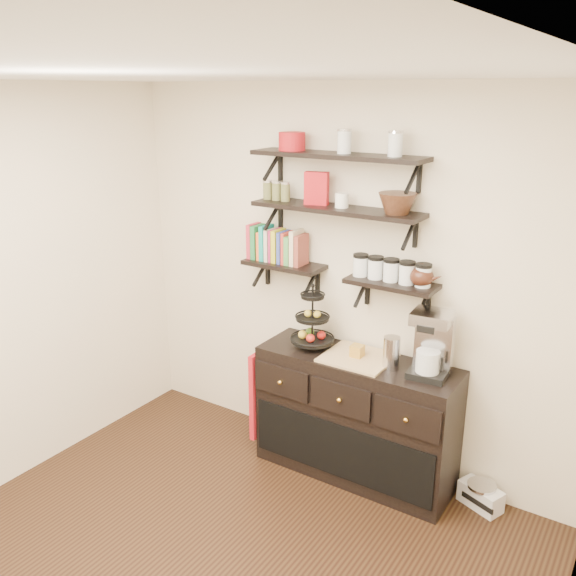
% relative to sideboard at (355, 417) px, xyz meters
% --- Properties ---
extents(ceiling, '(3.50, 3.50, 0.02)m').
position_rel_sideboard_xyz_m(ceiling, '(-0.25, -1.51, 2.25)').
color(ceiling, white).
rests_on(ceiling, back_wall).
extents(back_wall, '(3.50, 0.02, 2.70)m').
position_rel_sideboard_xyz_m(back_wall, '(-0.25, 0.24, 0.90)').
color(back_wall, beige).
rests_on(back_wall, ground).
extents(right_wall, '(0.02, 3.50, 2.70)m').
position_rel_sideboard_xyz_m(right_wall, '(1.50, -1.51, 0.90)').
color(right_wall, beige).
rests_on(right_wall, ground).
extents(shelf_top, '(1.20, 0.27, 0.23)m').
position_rel_sideboard_xyz_m(shelf_top, '(-0.25, 0.10, 1.78)').
color(shelf_top, black).
rests_on(shelf_top, back_wall).
extents(shelf_mid, '(1.20, 0.27, 0.23)m').
position_rel_sideboard_xyz_m(shelf_mid, '(-0.25, 0.10, 1.43)').
color(shelf_mid, black).
rests_on(shelf_mid, back_wall).
extents(shelf_low_left, '(0.60, 0.25, 0.23)m').
position_rel_sideboard_xyz_m(shelf_low_left, '(-0.67, 0.12, 0.98)').
color(shelf_low_left, black).
rests_on(shelf_low_left, back_wall).
extents(shelf_low_right, '(0.60, 0.25, 0.23)m').
position_rel_sideboard_xyz_m(shelf_low_right, '(0.17, 0.12, 0.98)').
color(shelf_low_right, black).
rests_on(shelf_low_right, back_wall).
extents(cookbooks, '(0.43, 0.15, 0.26)m').
position_rel_sideboard_xyz_m(cookbooks, '(-0.72, 0.12, 1.11)').
color(cookbooks, '#B9293D').
rests_on(cookbooks, shelf_low_left).
extents(glass_canisters, '(0.54, 0.10, 0.13)m').
position_rel_sideboard_xyz_m(glass_canisters, '(0.16, 0.12, 1.06)').
color(glass_canisters, silver).
rests_on(glass_canisters, shelf_low_right).
extents(sideboard, '(1.40, 0.50, 0.92)m').
position_rel_sideboard_xyz_m(sideboard, '(0.00, 0.00, 0.00)').
color(sideboard, black).
rests_on(sideboard, floor).
extents(fruit_stand, '(0.31, 0.31, 0.45)m').
position_rel_sideboard_xyz_m(fruit_stand, '(-0.36, 0.00, 0.60)').
color(fruit_stand, black).
rests_on(fruit_stand, sideboard).
extents(candle, '(0.08, 0.08, 0.08)m').
position_rel_sideboard_xyz_m(candle, '(-0.01, 0.00, 0.50)').
color(candle, '#A77A26').
rests_on(candle, sideboard).
extents(coffee_maker, '(0.26, 0.25, 0.44)m').
position_rel_sideboard_xyz_m(coffee_maker, '(0.50, 0.03, 0.66)').
color(coffee_maker, black).
rests_on(coffee_maker, sideboard).
extents(thermal_carafe, '(0.11, 0.11, 0.22)m').
position_rel_sideboard_xyz_m(thermal_carafe, '(0.25, -0.02, 0.56)').
color(thermal_carafe, silver).
rests_on(thermal_carafe, sideboard).
extents(apron, '(0.04, 0.29, 0.68)m').
position_rel_sideboard_xyz_m(apron, '(-0.73, -0.10, 0.03)').
color(apron, '#B31323').
rests_on(apron, sideboard).
extents(radio, '(0.31, 0.25, 0.17)m').
position_rel_sideboard_xyz_m(radio, '(0.88, 0.12, -0.37)').
color(radio, silver).
rests_on(radio, floor).
extents(recipe_box, '(0.17, 0.09, 0.22)m').
position_rel_sideboard_xyz_m(recipe_box, '(-0.40, 0.10, 1.56)').
color(recipe_box, '#A31219').
rests_on(recipe_box, shelf_mid).
extents(walnut_bowl, '(0.24, 0.24, 0.13)m').
position_rel_sideboard_xyz_m(walnut_bowl, '(0.18, 0.10, 1.51)').
color(walnut_bowl, black).
rests_on(walnut_bowl, shelf_mid).
extents(ramekins, '(0.09, 0.09, 0.10)m').
position_rel_sideboard_xyz_m(ramekins, '(-0.21, 0.10, 1.50)').
color(ramekins, white).
rests_on(ramekins, shelf_mid).
extents(teapot, '(0.21, 0.16, 0.15)m').
position_rel_sideboard_xyz_m(teapot, '(0.37, 0.12, 1.07)').
color(teapot, '#381A10').
rests_on(teapot, shelf_low_right).
extents(red_pot, '(0.18, 0.18, 0.12)m').
position_rel_sideboard_xyz_m(red_pot, '(-0.60, 0.10, 1.86)').
color(red_pot, '#A31219').
rests_on(red_pot, shelf_top).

